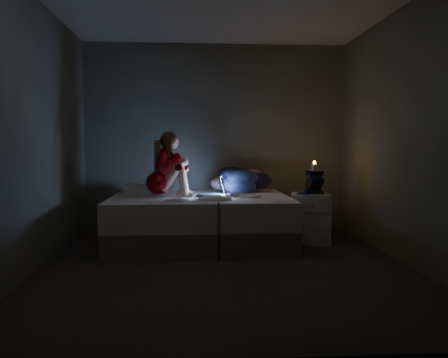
{
  "coord_description": "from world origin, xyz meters",
  "views": [
    {
      "loc": [
        -0.3,
        -4.28,
        1.18
      ],
      "look_at": [
        0.05,
        1.0,
        0.8
      ],
      "focal_mm": 35.49,
      "sensor_mm": 36.0,
      "label": 1
    }
  ],
  "objects": [
    {
      "name": "wall_left",
      "position": [
        -1.81,
        0.0,
        1.3
      ],
      "size": [
        0.02,
        3.8,
        2.6
      ],
      "primitive_type": "cube",
      "color": "slate",
      "rests_on": "ground"
    },
    {
      "name": "wall_back",
      "position": [
        0.0,
        1.91,
        1.3
      ],
      "size": [
        3.6,
        0.02,
        2.6
      ],
      "primitive_type": "cube",
      "color": "slate",
      "rests_on": "ground"
    },
    {
      "name": "bed",
      "position": [
        -0.23,
        1.1,
        0.29
      ],
      "size": [
        2.14,
        1.6,
        0.59
      ],
      "primitive_type": null,
      "color": "beige",
      "rests_on": "ground"
    },
    {
      "name": "clothes_pile",
      "position": [
        0.28,
        1.52,
        0.76
      ],
      "size": [
        0.64,
        0.54,
        0.35
      ],
      "primitive_type": null,
      "rotation": [
        0.0,
        0.0,
        -0.13
      ],
      "color": "navy",
      "rests_on": "bed"
    },
    {
      "name": "candle",
      "position": [
        1.19,
        1.13,
        0.93
      ],
      "size": [
        0.07,
        0.07,
        0.08
      ],
      "primitive_type": "cylinder",
      "color": "beige",
      "rests_on": "book_stack"
    },
    {
      "name": "pillow",
      "position": [
        -0.96,
        1.4,
        0.65
      ],
      "size": [
        0.41,
        0.29,
        0.12
      ],
      "primitive_type": "cube",
      "color": "silver",
      "rests_on": "bed"
    },
    {
      "name": "laptop",
      "position": [
        -0.11,
        1.05,
        0.71
      ],
      "size": [
        0.37,
        0.28,
        0.25
      ],
      "primitive_type": null,
      "rotation": [
        0.0,
        0.0,
        -0.07
      ],
      "color": "black",
      "rests_on": "bed"
    },
    {
      "name": "floor",
      "position": [
        0.0,
        0.0,
        -0.01
      ],
      "size": [
        3.6,
        3.8,
        0.02
      ],
      "primitive_type": "cube",
      "color": "black",
      "rests_on": "ground"
    },
    {
      "name": "book_stack",
      "position": [
        1.19,
        1.13,
        0.75
      ],
      "size": [
        0.19,
        0.25,
        0.28
      ],
      "primitive_type": null,
      "color": "black",
      "rests_on": "nightstand"
    },
    {
      "name": "blue_orb",
      "position": [
        1.08,
        0.91,
        0.65
      ],
      "size": [
        0.08,
        0.08,
        0.08
      ],
      "primitive_type": "sphere",
      "color": "navy",
      "rests_on": "nightstand"
    },
    {
      "name": "phone",
      "position": [
        1.0,
        1.01,
        0.62
      ],
      "size": [
        0.11,
        0.16,
        0.01
      ],
      "primitive_type": "cube",
      "rotation": [
        0.0,
        0.0,
        -0.34
      ],
      "color": "black",
      "rests_on": "nightstand"
    },
    {
      "name": "wall_front",
      "position": [
        0.0,
        -1.91,
        1.3
      ],
      "size": [
        3.6,
        0.02,
        2.6
      ],
      "primitive_type": "cube",
      "color": "slate",
      "rests_on": "ground"
    },
    {
      "name": "woman",
      "position": [
        -0.73,
        1.07,
        0.98
      ],
      "size": [
        0.51,
        0.35,
        0.79
      ],
      "primitive_type": null,
      "rotation": [
        0.0,
        0.0,
        0.07
      ],
      "color": "#87000D",
      "rests_on": "bed"
    },
    {
      "name": "wall_right",
      "position": [
        1.81,
        0.0,
        1.3
      ],
      "size": [
        0.02,
        3.8,
        2.6
      ],
      "primitive_type": "cube",
      "color": "slate",
      "rests_on": "ground"
    },
    {
      "name": "nightstand",
      "position": [
        1.13,
        1.06,
        0.3
      ],
      "size": [
        0.52,
        0.48,
        0.61
      ],
      "primitive_type": "cube",
      "rotation": [
        0.0,
        0.0,
        -0.18
      ],
      "color": "silver",
      "rests_on": "ground"
    }
  ]
}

